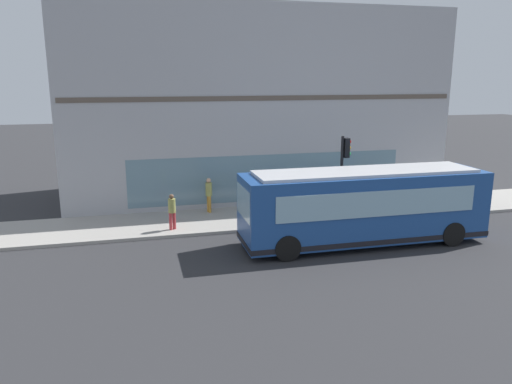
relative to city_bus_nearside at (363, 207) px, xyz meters
name	(u,v)px	position (x,y,z in m)	size (l,w,h in m)	color
ground	(314,248)	(-0.04, 2.11, -1.55)	(120.00, 120.00, 0.00)	#2D2D30
sidewalk_curb	(280,216)	(4.52, 2.11, -1.48)	(3.92, 40.00, 0.15)	#9E9991
building_corner	(252,105)	(10.28, 2.11, 3.58)	(7.65, 20.60, 10.29)	#A8A8AD
city_bus_nearside	(363,207)	(0.00, 0.00, 0.00)	(2.65, 10.06, 3.07)	#1E478C
traffic_light_near_corner	(344,161)	(3.17, -0.53, 1.32)	(0.32, 0.49, 3.91)	black
fire_hydrant	(401,203)	(3.83, -4.02, -1.04)	(0.35, 0.35, 0.74)	yellow
pedestrian_walking_along_curb	(209,193)	(5.80, 5.42, -0.42)	(0.32, 0.32, 1.71)	gold
pedestrian_by_light_pole	(172,209)	(3.35, 7.43, -0.49)	(0.32, 0.32, 1.59)	#B23338
newspaper_vending_box	(398,196)	(4.90, -4.47, -0.95)	(0.44, 0.42, 0.90)	#263F99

